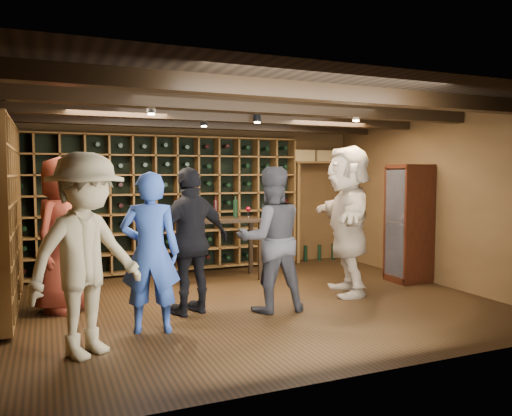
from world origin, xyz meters
name	(u,v)px	position (x,y,z in m)	size (l,w,h in m)	color
ground	(248,302)	(0.00, 0.00, 0.00)	(6.00, 6.00, 0.00)	black
room_shell	(246,112)	(0.00, 0.05, 2.42)	(6.00, 6.00, 6.00)	#50361B
wine_rack_back	(166,203)	(-0.52, 2.33, 1.15)	(4.65, 0.30, 2.20)	brown
wine_rack_left	(3,215)	(-2.83, 0.82, 1.15)	(0.30, 2.65, 2.20)	brown
crate_shelf	(321,178)	(2.41, 2.32, 1.57)	(1.20, 0.32, 2.07)	brown
display_cabinet	(409,226)	(2.71, 0.20, 0.86)	(0.55, 0.50, 1.75)	black
man_blue_shirt	(150,253)	(-1.37, -0.71, 0.83)	(0.61, 0.40, 1.67)	navy
man_grey_suit	(271,239)	(0.11, -0.46, 0.86)	(0.84, 0.65, 1.73)	black
guest_red_floral	(63,234)	(-2.17, 0.50, 0.92)	(0.90, 0.59, 1.84)	maroon
guest_woman_black	(191,241)	(-0.80, -0.22, 0.86)	(1.01, 0.42, 1.72)	black
guest_khaki	(86,255)	(-2.03, -1.15, 0.92)	(1.19, 0.68, 1.84)	gray
guest_beige	(348,220)	(1.44, -0.08, 1.01)	(1.88, 0.60, 2.03)	tan
tasting_table	(220,226)	(0.13, 1.49, 0.83)	(1.32, 0.75, 1.23)	black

